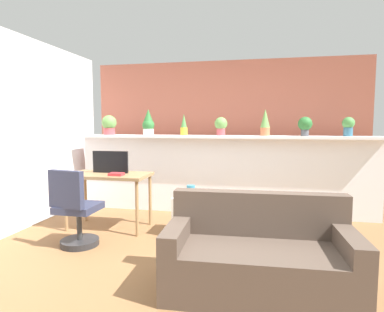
{
  "coord_description": "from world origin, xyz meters",
  "views": [
    {
      "loc": [
        0.6,
        -3.13,
        1.41
      ],
      "look_at": [
        -0.26,
        0.94,
        1.01
      ],
      "focal_mm": 30.68,
      "sensor_mm": 36.0,
      "label": 1
    }
  ],
  "objects_px": {
    "potted_plant_0": "(109,125)",
    "book_on_desk": "(116,174)",
    "desk": "(109,180)",
    "tv_monitor": "(110,162)",
    "side_cube_shelf": "(190,215)",
    "vase_on_shelf": "(191,191)",
    "couch": "(259,258)",
    "potted_plant_1": "(148,123)",
    "potted_plant_5": "(305,125)",
    "potted_plant_2": "(184,126)",
    "potted_plant_3": "(221,125)",
    "potted_plant_6": "(348,126)",
    "office_chair": "(75,214)",
    "potted_plant_4": "(265,122)"
  },
  "relations": [
    {
      "from": "potted_plant_2",
      "to": "potted_plant_6",
      "type": "distance_m",
      "value": 2.44
    },
    {
      "from": "potted_plant_4",
      "to": "desk",
      "type": "bearing_deg",
      "value": -152.88
    },
    {
      "from": "desk",
      "to": "tv_monitor",
      "type": "bearing_deg",
      "value": 95.4
    },
    {
      "from": "tv_monitor",
      "to": "side_cube_shelf",
      "type": "xyz_separation_m",
      "value": [
        1.15,
        -0.12,
        -0.65
      ]
    },
    {
      "from": "office_chair",
      "to": "couch",
      "type": "distance_m",
      "value": 2.15
    },
    {
      "from": "potted_plant_6",
      "to": "side_cube_shelf",
      "type": "height_order",
      "value": "potted_plant_6"
    },
    {
      "from": "potted_plant_0",
      "to": "side_cube_shelf",
      "type": "xyz_separation_m",
      "value": [
        1.61,
        -1.04,
        -1.16
      ]
    },
    {
      "from": "potted_plant_3",
      "to": "vase_on_shelf",
      "type": "xyz_separation_m",
      "value": [
        -0.25,
        -1.08,
        -0.83
      ]
    },
    {
      "from": "potted_plant_2",
      "to": "tv_monitor",
      "type": "xyz_separation_m",
      "value": [
        -0.81,
        -0.98,
        -0.49
      ]
    },
    {
      "from": "tv_monitor",
      "to": "potted_plant_5",
      "type": "bearing_deg",
      "value": 19.31
    },
    {
      "from": "potted_plant_1",
      "to": "potted_plant_3",
      "type": "relative_size",
      "value": 1.47
    },
    {
      "from": "potted_plant_0",
      "to": "side_cube_shelf",
      "type": "distance_m",
      "value": 2.24
    },
    {
      "from": "potted_plant_0",
      "to": "potted_plant_3",
      "type": "relative_size",
      "value": 1.13
    },
    {
      "from": "desk",
      "to": "vase_on_shelf",
      "type": "relative_size",
      "value": 7.93
    },
    {
      "from": "potted_plant_1",
      "to": "office_chair",
      "type": "height_order",
      "value": "potted_plant_1"
    },
    {
      "from": "potted_plant_3",
      "to": "couch",
      "type": "relative_size",
      "value": 0.18
    },
    {
      "from": "potted_plant_1",
      "to": "vase_on_shelf",
      "type": "relative_size",
      "value": 3.02
    },
    {
      "from": "potted_plant_5",
      "to": "side_cube_shelf",
      "type": "height_order",
      "value": "potted_plant_5"
    },
    {
      "from": "potted_plant_3",
      "to": "potted_plant_4",
      "type": "distance_m",
      "value": 0.68
    },
    {
      "from": "potted_plant_2",
      "to": "potted_plant_5",
      "type": "height_order",
      "value": "potted_plant_2"
    },
    {
      "from": "potted_plant_3",
      "to": "potted_plant_5",
      "type": "height_order",
      "value": "same"
    },
    {
      "from": "tv_monitor",
      "to": "side_cube_shelf",
      "type": "height_order",
      "value": "tv_monitor"
    },
    {
      "from": "potted_plant_3",
      "to": "desk",
      "type": "height_order",
      "value": "potted_plant_3"
    },
    {
      "from": "potted_plant_5",
      "to": "side_cube_shelf",
      "type": "bearing_deg",
      "value": -145.14
    },
    {
      "from": "desk",
      "to": "couch",
      "type": "height_order",
      "value": "couch"
    },
    {
      "from": "side_cube_shelf",
      "to": "potted_plant_5",
      "type": "bearing_deg",
      "value": 34.86
    },
    {
      "from": "side_cube_shelf",
      "to": "couch",
      "type": "xyz_separation_m",
      "value": [
        0.87,
        -1.28,
        0.03
      ]
    },
    {
      "from": "potted_plant_3",
      "to": "tv_monitor",
      "type": "bearing_deg",
      "value": -145.04
    },
    {
      "from": "potted_plant_4",
      "to": "office_chair",
      "type": "distance_m",
      "value": 2.98
    },
    {
      "from": "potted_plant_5",
      "to": "couch",
      "type": "distance_m",
      "value": 2.66
    },
    {
      "from": "potted_plant_1",
      "to": "potted_plant_6",
      "type": "distance_m",
      "value": 3.03
    },
    {
      "from": "potted_plant_6",
      "to": "potted_plant_0",
      "type": "bearing_deg",
      "value": -179.23
    },
    {
      "from": "potted_plant_5",
      "to": "tv_monitor",
      "type": "relative_size",
      "value": 0.56
    },
    {
      "from": "potted_plant_6",
      "to": "office_chair",
      "type": "height_order",
      "value": "potted_plant_6"
    },
    {
      "from": "side_cube_shelf",
      "to": "couch",
      "type": "distance_m",
      "value": 1.55
    },
    {
      "from": "potted_plant_5",
      "to": "desk",
      "type": "bearing_deg",
      "value": -159.11
    },
    {
      "from": "potted_plant_0",
      "to": "book_on_desk",
      "type": "distance_m",
      "value": 1.46
    },
    {
      "from": "potted_plant_6",
      "to": "book_on_desk",
      "type": "distance_m",
      "value": 3.35
    },
    {
      "from": "potted_plant_1",
      "to": "potted_plant_2",
      "type": "bearing_deg",
      "value": 2.59
    },
    {
      "from": "potted_plant_0",
      "to": "potted_plant_2",
      "type": "relative_size",
      "value": 0.95
    },
    {
      "from": "potted_plant_3",
      "to": "potted_plant_4",
      "type": "bearing_deg",
      "value": -0.04
    },
    {
      "from": "couch",
      "to": "potted_plant_1",
      "type": "bearing_deg",
      "value": 127.5
    },
    {
      "from": "side_cube_shelf",
      "to": "vase_on_shelf",
      "type": "bearing_deg",
      "value": 67.38
    },
    {
      "from": "book_on_desk",
      "to": "potted_plant_4",
      "type": "bearing_deg",
      "value": 32.34
    },
    {
      "from": "desk",
      "to": "office_chair",
      "type": "height_order",
      "value": "office_chair"
    },
    {
      "from": "vase_on_shelf",
      "to": "book_on_desk",
      "type": "xyz_separation_m",
      "value": [
        -0.97,
        -0.11,
        0.2
      ]
    },
    {
      "from": "potted_plant_2",
      "to": "couch",
      "type": "height_order",
      "value": "potted_plant_2"
    },
    {
      "from": "potted_plant_0",
      "to": "potted_plant_3",
      "type": "xyz_separation_m",
      "value": [
        1.86,
        0.05,
        -0.01
      ]
    },
    {
      "from": "potted_plant_4",
      "to": "desk",
      "type": "distance_m",
      "value": 2.45
    },
    {
      "from": "potted_plant_1",
      "to": "couch",
      "type": "height_order",
      "value": "potted_plant_1"
    }
  ]
}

